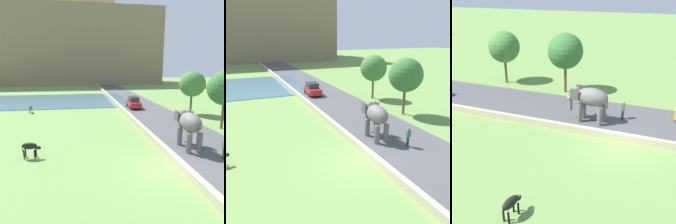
{
  "view_description": "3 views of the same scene",
  "coord_description": "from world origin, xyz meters",
  "views": [
    {
      "loc": [
        -5.25,
        -12.13,
        6.57
      ],
      "look_at": [
        -1.91,
        9.05,
        1.98
      ],
      "focal_mm": 34.34,
      "sensor_mm": 36.0,
      "label": 1
    },
    {
      "loc": [
        -7.51,
        -14.26,
        8.7
      ],
      "look_at": [
        1.23,
        6.21,
        1.8
      ],
      "focal_mm": 41.26,
      "sensor_mm": 36.0,
      "label": 2
    },
    {
      "loc": [
        -19.0,
        -3.59,
        10.67
      ],
      "look_at": [
        1.85,
        4.89,
        1.25
      ],
      "focal_mm": 49.13,
      "sensor_mm": 36.0,
      "label": 3
    }
  ],
  "objects": [
    {
      "name": "barrier_wall",
      "position": [
        1.2,
        18.0,
        0.28
      ],
      "size": [
        0.4,
        110.0,
        0.55
      ],
      "primitive_type": "cube",
      "color": "tan",
      "rests_on": "ground"
    },
    {
      "name": "tree_mid",
      "position": [
        10.44,
        15.65,
        4.14
      ],
      "size": [
        3.52,
        3.52,
        5.91
      ],
      "color": "brown",
      "rests_on": "ground"
    },
    {
      "name": "road_surface",
      "position": [
        5.0,
        20.0,
        0.03
      ],
      "size": [
        7.0,
        120.0,
        0.06
      ],
      "primitive_type": "cube",
      "color": "#4C4C51",
      "rests_on": "ground"
    },
    {
      "name": "person_beside_elephant",
      "position": [
        4.91,
        0.78,
        0.87
      ],
      "size": [
        0.36,
        0.22,
        1.63
      ],
      "color": "#33333D",
      "rests_on": "ground"
    },
    {
      "name": "car_red",
      "position": [
        3.43,
        20.73,
        0.9
      ],
      "size": [
        1.93,
        4.07,
        1.8
      ],
      "color": "red",
      "rests_on": "ground"
    },
    {
      "name": "elephant",
      "position": [
        3.44,
        3.31,
        2.04
      ],
      "size": [
        1.56,
        3.51,
        2.99
      ],
      "color": "slate",
      "rests_on": "ground"
    },
    {
      "name": "hill_distant",
      "position": [
        -6.0,
        78.96,
        13.71
      ],
      "size": [
        64.0,
        28.0,
        27.42
      ],
      "primitive_type": "cube",
      "color": "#897556",
      "rests_on": "ground"
    },
    {
      "name": "ground_plane",
      "position": [
        0.0,
        0.0,
        0.0
      ],
      "size": [
        220.0,
        220.0,
        0.0
      ],
      "primitive_type": "plane",
      "color": "#6B8E47"
    },
    {
      "name": "tree_near",
      "position": [
        9.86,
        7.99,
        4.36
      ],
      "size": [
        3.65,
        3.65,
        6.2
      ],
      "color": "brown",
      "rests_on": "ground"
    }
  ]
}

